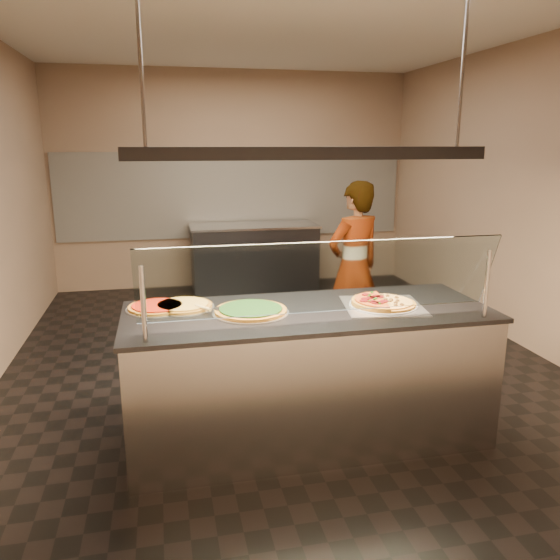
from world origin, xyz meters
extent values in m
cube|color=black|center=(0.00, 0.00, -0.01)|extent=(5.00, 6.00, 0.02)
cube|color=silver|center=(0.00, 0.00, 3.01)|extent=(5.00, 6.00, 0.02)
cube|color=#A18268|center=(0.00, 3.01, 1.50)|extent=(5.00, 0.02, 3.00)
cube|color=#A18268|center=(0.00, -3.01, 1.50)|extent=(5.00, 0.02, 3.00)
cube|color=#A18268|center=(2.51, 0.00, 1.50)|extent=(0.02, 6.00, 3.00)
cube|color=silver|center=(0.00, 2.98, 1.30)|extent=(4.90, 0.02, 1.20)
cube|color=#B7B7BC|center=(-0.11, -1.44, 0.45)|extent=(2.40, 0.90, 0.90)
cube|color=#2D2D31|center=(-0.11, -1.44, 0.92)|extent=(2.44, 0.94, 0.03)
cylinder|color=#B7B7BC|center=(-1.16, -1.84, 1.15)|extent=(0.03, 0.03, 0.44)
cylinder|color=#B7B7BC|center=(0.94, -1.84, 1.15)|extent=(0.03, 0.03, 0.44)
cube|color=white|center=(-0.11, -1.78, 1.23)|extent=(2.20, 0.18, 0.47)
cube|color=silver|center=(0.41, -1.46, 0.93)|extent=(0.60, 0.60, 0.01)
cylinder|color=silver|center=(0.41, -1.46, 0.94)|extent=(0.46, 0.46, 0.01)
cylinder|color=#4C090A|center=(0.41, -1.42, 0.99)|extent=(0.06, 0.06, 0.01)
cylinder|color=#4C090A|center=(0.39, -1.40, 0.99)|extent=(0.06, 0.06, 0.01)
cylinder|color=#4C090A|center=(0.33, -1.35, 0.99)|extent=(0.06, 0.06, 0.01)
cylinder|color=#4C090A|center=(0.36, -1.42, 0.99)|extent=(0.06, 0.06, 0.01)
cylinder|color=#4C090A|center=(0.34, -1.43, 0.99)|extent=(0.06, 0.06, 0.01)
cylinder|color=#4C090A|center=(0.29, -1.44, 0.99)|extent=(0.06, 0.06, 0.01)
cylinder|color=#4C090A|center=(0.26, -1.49, 0.99)|extent=(0.06, 0.06, 0.01)
cylinder|color=#4C090A|center=(0.31, -1.51, 0.99)|extent=(0.06, 0.06, 0.01)
cylinder|color=#4C090A|center=(0.32, -1.55, 0.99)|extent=(0.06, 0.06, 0.01)
cylinder|color=#4C090A|center=(0.35, -1.55, 0.99)|extent=(0.06, 0.06, 0.01)
cylinder|color=#4C090A|center=(0.39, -1.53, 0.99)|extent=(0.06, 0.06, 0.01)
cube|color=#19590F|center=(0.39, -1.31, 0.99)|extent=(0.02, 0.02, 0.01)
cube|color=#19590F|center=(0.35, -1.36, 0.99)|extent=(0.02, 0.01, 0.01)
cube|color=#19590F|center=(0.33, -1.40, 0.99)|extent=(0.02, 0.02, 0.01)
cube|color=#19590F|center=(0.36, -1.46, 0.99)|extent=(0.02, 0.02, 0.01)
cube|color=#19590F|center=(0.34, -1.47, 0.99)|extent=(0.02, 0.02, 0.01)
cube|color=#19590F|center=(0.29, -1.51, 0.99)|extent=(0.02, 0.01, 0.01)
cube|color=#19590F|center=(0.34, -1.58, 0.99)|extent=(0.01, 0.02, 0.01)
sphere|color=#513014|center=(0.45, -1.58, 0.97)|extent=(0.03, 0.03, 0.03)
sphere|color=#513014|center=(0.50, -1.58, 0.97)|extent=(0.03, 0.03, 0.03)
sphere|color=#513014|center=(0.48, -1.53, 0.97)|extent=(0.03, 0.03, 0.03)
sphere|color=#513014|center=(0.45, -1.48, 0.97)|extent=(0.03, 0.03, 0.03)
sphere|color=#513014|center=(0.51, -1.48, 0.97)|extent=(0.03, 0.03, 0.03)
sphere|color=#513014|center=(0.47, -1.46, 0.97)|extent=(0.03, 0.03, 0.03)
sphere|color=#513014|center=(0.47, -1.45, 0.97)|extent=(0.03, 0.03, 0.03)
sphere|color=#513014|center=(0.53, -1.41, 0.97)|extent=(0.03, 0.03, 0.03)
sphere|color=#513014|center=(0.44, -1.44, 0.97)|extent=(0.03, 0.03, 0.03)
sphere|color=#513014|center=(0.49, -1.36, 0.97)|extent=(0.03, 0.03, 0.03)
sphere|color=#513014|center=(0.46, -1.33, 0.97)|extent=(0.03, 0.03, 0.03)
cylinder|color=silver|center=(-0.50, -1.42, 0.93)|extent=(0.50, 0.50, 0.01)
cylinder|color=brown|center=(-0.50, -1.42, 0.95)|extent=(0.47, 0.47, 0.02)
cylinder|color=black|center=(-0.50, -1.42, 0.96)|extent=(0.41, 0.41, 0.01)
cylinder|color=silver|center=(-0.92, -1.20, 0.93)|extent=(0.42, 0.42, 0.01)
cylinder|color=brown|center=(-0.92, -1.20, 0.94)|extent=(0.39, 0.39, 0.02)
cylinder|color=gold|center=(-0.92, -1.20, 0.96)|extent=(0.34, 0.34, 0.01)
cylinder|color=silver|center=(-1.10, -1.20, 0.93)|extent=(0.41, 0.41, 0.01)
cylinder|color=brown|center=(-1.10, -1.20, 0.94)|extent=(0.38, 0.38, 0.02)
cylinder|color=#880E01|center=(-1.10, -1.20, 0.96)|extent=(0.33, 0.33, 0.01)
cube|color=#B7B7BC|center=(-0.66, -1.37, 0.96)|extent=(0.17, 0.17, 0.00)
cylinder|color=tan|center=(-0.80, -1.34, 0.96)|extent=(0.10, 0.13, 0.02)
cube|color=#2D2D31|center=(0.19, 2.55, 0.45)|extent=(1.70, 0.70, 0.90)
cube|color=#B7B7BC|center=(0.19, 2.55, 0.92)|extent=(1.74, 0.74, 0.03)
imported|color=#28272D|center=(0.78, 0.14, 0.84)|extent=(0.71, 0.59, 1.67)
cube|color=#2D2D31|center=(-0.11, -1.44, 1.95)|extent=(2.30, 0.18, 0.08)
cylinder|color=#B7B7BC|center=(-1.11, -1.44, 2.50)|extent=(0.02, 0.02, 1.01)
cylinder|color=#B7B7BC|center=(0.89, -1.44, 2.50)|extent=(0.02, 0.02, 1.01)
camera|label=1|loc=(-1.03, -4.80, 2.01)|focal=35.00mm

